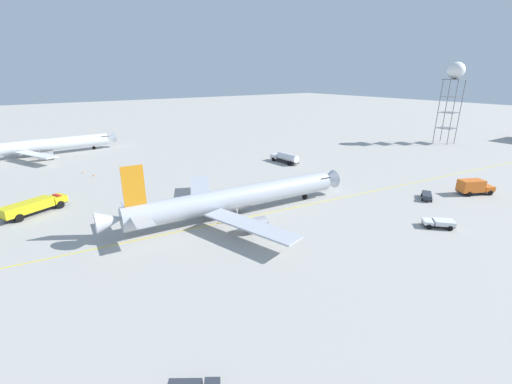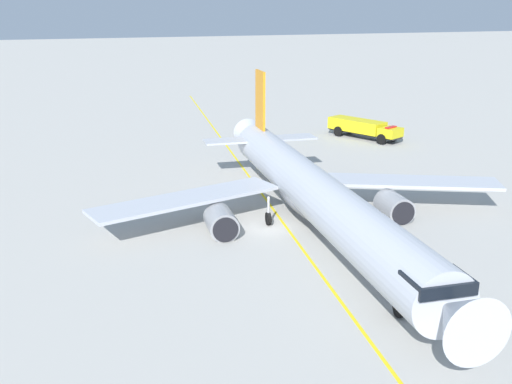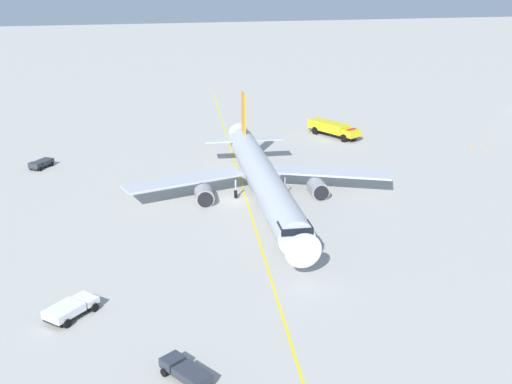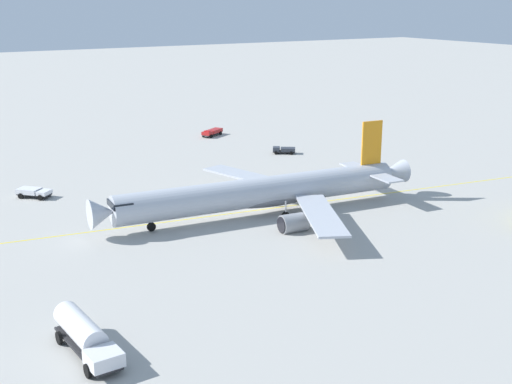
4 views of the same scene
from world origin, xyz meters
TOP-DOWN VIEW (x-y plane):
  - ground_plane at (0.00, 0.00)m, footprint 600.00×600.00m
  - airliner_main at (-3.21, 1.07)m, footprint 36.42×45.52m
  - airliner_secondary at (-76.90, -22.19)m, footprint 35.53×42.92m
  - catering_truck_truck at (15.90, 47.19)m, footprint 5.47×7.66m
  - pushback_tug_truck at (20.40, 25.32)m, footprint 4.89×4.81m
  - fuel_tanker_truck at (-27.00, 32.43)m, footprint 9.53×3.34m
  - fire_tender_truck at (-24.23, -28.08)m, footprint 7.08×10.93m
  - baggage_truck_truck_extra at (11.99, 36.56)m, footprint 3.66×4.53m
  - radar_tower at (-16.37, 97.83)m, footprint 5.86×5.86m
  - taxiway_centreline at (-0.34, 7.40)m, footprint 21.31×164.90m
  - safety_cone_near at (-44.07, -14.39)m, footprint 0.36×0.36m
  - safety_cone_mid at (-48.34, -16.06)m, footprint 0.36×0.36m

SIDE VIEW (x-z plane):
  - ground_plane at x=0.00m, z-range 0.00..0.00m
  - taxiway_centreline at x=-0.34m, z-range 0.00..0.01m
  - safety_cone_near at x=-44.07m, z-range 0.00..0.55m
  - safety_cone_mid at x=-48.34m, z-range 0.00..0.55m
  - baggage_truck_truck_extra at x=11.99m, z-range 0.10..1.32m
  - pushback_tug_truck at x=20.40m, z-range 0.15..1.45m
  - fire_tender_truck at x=-24.23m, z-range 0.29..2.79m
  - fuel_tanker_truck at x=-27.00m, z-range 0.14..3.01m
  - catering_truck_truck at x=15.90m, z-range 0.11..3.21m
  - airliner_secondary at x=-76.90m, z-range -2.65..8.49m
  - airliner_main at x=-3.21m, z-range -2.71..8.62m
  - radar_tower at x=-16.37m, z-range 9.59..37.20m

